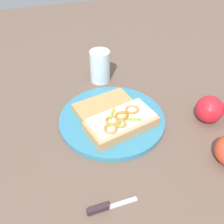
% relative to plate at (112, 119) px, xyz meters
% --- Properties ---
extents(ground_plane, '(2.00, 2.00, 0.00)m').
position_rel_plate_xyz_m(ground_plane, '(0.00, 0.00, -0.01)').
color(ground_plane, brown).
rests_on(ground_plane, ground).
extents(plate, '(0.30, 0.30, 0.01)m').
position_rel_plate_xyz_m(plate, '(0.00, 0.00, 0.00)').
color(plate, teal).
rests_on(plate, ground_plane).
extents(sandwich, '(0.20, 0.14, 0.05)m').
position_rel_plate_xyz_m(sandwich, '(0.01, -0.05, 0.03)').
color(sandwich, tan).
rests_on(sandwich, plate).
extents(bread_slice_side, '(0.18, 0.12, 0.02)m').
position_rel_plate_xyz_m(bread_slice_side, '(-0.01, 0.05, 0.02)').
color(bread_slice_side, tan).
rests_on(bread_slice_side, plate).
extents(apple_1, '(0.09, 0.09, 0.08)m').
position_rel_plate_xyz_m(apple_1, '(0.26, -0.08, 0.03)').
color(apple_1, red).
rests_on(apple_1, ground_plane).
extents(drinking_glass, '(0.07, 0.07, 0.11)m').
position_rel_plate_xyz_m(drinking_glass, '(0.03, 0.21, 0.05)').
color(drinking_glass, silver).
rests_on(drinking_glass, ground_plane).
extents(knife, '(0.11, 0.01, 0.01)m').
position_rel_plate_xyz_m(knife, '(-0.10, -0.25, -0.00)').
color(knife, silver).
rests_on(knife, ground_plane).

